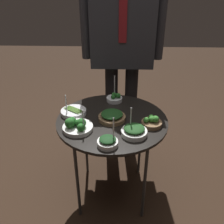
# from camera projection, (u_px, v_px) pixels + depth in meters

# --- Properties ---
(ground_plane) EXTENTS (8.00, 8.00, 0.00)m
(ground_plane) POSITION_uv_depth(u_px,v_px,m) (112.00, 191.00, 1.87)
(ground_plane) COLOR black
(serving_cart) EXTENTS (0.69, 0.69, 0.63)m
(serving_cart) POSITION_uv_depth(u_px,v_px,m) (112.00, 125.00, 1.58)
(serving_cart) COLOR black
(serving_cart) RESTS_ON ground_plane
(bowl_spinach_mid_left) EXTENTS (0.11, 0.11, 0.17)m
(bowl_spinach_mid_left) POSITION_uv_depth(u_px,v_px,m) (108.00, 142.00, 1.31)
(bowl_spinach_mid_left) COLOR white
(bowl_spinach_mid_left) RESTS_ON serving_cart
(bowl_asparagus_front_left) EXTENTS (0.16, 0.16, 0.15)m
(bowl_asparagus_front_left) POSITION_uv_depth(u_px,v_px,m) (74.00, 112.00, 1.60)
(bowl_asparagus_front_left) COLOR silver
(bowl_asparagus_front_left) RESTS_ON serving_cart
(bowl_spinach_mid_right) EXTENTS (0.15, 0.15, 0.15)m
(bowl_spinach_mid_right) POSITION_uv_depth(u_px,v_px,m) (134.00, 131.00, 1.40)
(bowl_spinach_mid_right) COLOR white
(bowl_spinach_mid_right) RESTS_ON serving_cart
(bowl_spinach_back_right) EXTENTS (0.17, 0.17, 0.05)m
(bowl_spinach_back_right) POSITION_uv_depth(u_px,v_px,m) (111.00, 116.00, 1.54)
(bowl_spinach_back_right) COLOR brown
(bowl_spinach_back_right) RESTS_ON serving_cart
(bowl_broccoli_center) EXTENTS (0.11, 0.11, 0.18)m
(bowl_broccoli_center) POSITION_uv_depth(u_px,v_px,m) (115.00, 98.00, 1.75)
(bowl_broccoli_center) COLOR silver
(bowl_broccoli_center) RESTS_ON serving_cart
(bowl_broccoli_far_rim) EXTENTS (0.18, 0.18, 0.15)m
(bowl_broccoli_far_rim) POSITION_uv_depth(u_px,v_px,m) (77.00, 126.00, 1.43)
(bowl_broccoli_far_rim) COLOR white
(bowl_broccoli_far_rim) RESTS_ON serving_cart
(bowl_broccoli_front_center) EXTENTS (0.12, 0.12, 0.07)m
(bowl_broccoli_front_center) POSITION_uv_depth(u_px,v_px,m) (152.00, 122.00, 1.48)
(bowl_broccoli_front_center) COLOR brown
(bowl_broccoli_front_center) RESTS_ON serving_cart
(waiter_figure) EXTENTS (0.60, 0.23, 1.64)m
(waiter_figure) POSITION_uv_depth(u_px,v_px,m) (123.00, 34.00, 1.80)
(waiter_figure) COLOR black
(waiter_figure) RESTS_ON ground_plane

